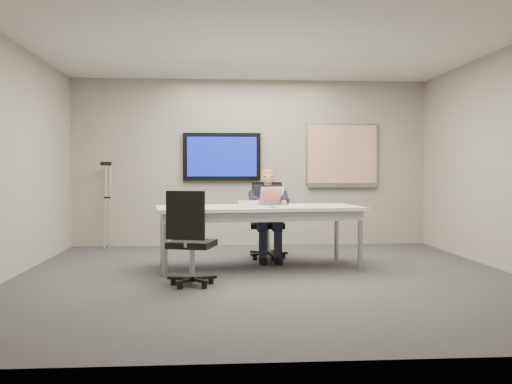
{
  "coord_description": "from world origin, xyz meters",
  "views": [
    {
      "loc": [
        -0.63,
        -6.65,
        1.24
      ],
      "look_at": [
        -0.08,
        0.85,
        0.98
      ],
      "focal_mm": 40.0,
      "sensor_mm": 36.0,
      "label": 1
    }
  ],
  "objects": [
    {
      "name": "whiteboard",
      "position": [
        1.55,
        2.97,
        1.53
      ],
      "size": [
        1.25,
        0.08,
        1.1
      ],
      "color": "#989AA0",
      "rests_on": "wall_back"
    },
    {
      "name": "wall_left",
      "position": [
        -3.0,
        0.0,
        1.4
      ],
      "size": [
        0.02,
        6.0,
        2.8
      ],
      "primitive_type": "cube",
      "color": "gray",
      "rests_on": "ground"
    },
    {
      "name": "ceiling",
      "position": [
        0.0,
        0.0,
        2.8
      ],
      "size": [
        6.0,
        6.0,
        0.02
      ],
      "primitive_type": "cube",
      "color": "silver",
      "rests_on": "wall_back"
    },
    {
      "name": "crutch",
      "position": [
        -2.38,
        2.81,
        0.72
      ],
      "size": [
        0.31,
        0.55,
        1.47
      ],
      "primitive_type": null,
      "rotation": [
        -0.15,
        0.0,
        -0.25
      ],
      "color": "#ABADB3",
      "rests_on": "ground"
    },
    {
      "name": "floor",
      "position": [
        0.0,
        0.0,
        0.0
      ],
      "size": [
        6.0,
        6.0,
        0.02
      ],
      "primitive_type": "cube",
      "color": "#363538",
      "rests_on": "ground"
    },
    {
      "name": "pen",
      "position": [
        0.09,
        0.35,
        0.81
      ],
      "size": [
        0.06,
        0.12,
        0.01
      ],
      "primitive_type": "cylinder",
      "rotation": [
        0.0,
        1.57,
        2.0
      ],
      "color": "black",
      "rests_on": "conference_table"
    },
    {
      "name": "seated_person",
      "position": [
        0.13,
        1.26,
        0.52
      ],
      "size": [
        0.4,
        0.68,
        1.28
      ],
      "rotation": [
        0.0,
        0.0,
        -0.01
      ],
      "color": "#1D2130",
      "rests_on": "office_chair_far"
    },
    {
      "name": "office_chair_far",
      "position": [
        0.13,
        1.51,
        0.34
      ],
      "size": [
        0.55,
        0.55,
        1.1
      ],
      "rotation": [
        0.0,
        0.0,
        -0.05
      ],
      "color": "black",
      "rests_on": "ground"
    },
    {
      "name": "office_chair_near",
      "position": [
        -0.88,
        -0.47,
        0.33
      ],
      "size": [
        0.61,
        0.61,
        1.04
      ],
      "rotation": [
        0.0,
        0.0,
        2.87
      ],
      "color": "black",
      "rests_on": "ground"
    },
    {
      "name": "wall_back",
      "position": [
        0.0,
        3.0,
        1.4
      ],
      "size": [
        6.0,
        0.02,
        2.8
      ],
      "primitive_type": "cube",
      "color": "gray",
      "rests_on": "ground"
    },
    {
      "name": "wall_front",
      "position": [
        0.0,
        -3.0,
        1.4
      ],
      "size": [
        6.0,
        0.02,
        2.8
      ],
      "primitive_type": "cube",
      "color": "gray",
      "rests_on": "ground"
    },
    {
      "name": "conference_table",
      "position": [
        -0.06,
        0.66,
        0.71
      ],
      "size": [
        2.71,
        1.38,
        0.8
      ],
      "rotation": [
        0.0,
        0.0,
        0.12
      ],
      "color": "white",
      "rests_on": "ground"
    },
    {
      "name": "name_tent",
      "position": [
        -0.22,
        0.37,
        0.85
      ],
      "size": [
        0.23,
        0.07,
        0.09
      ],
      "primitive_type": null,
      "rotation": [
        0.0,
        0.0,
        0.02
      ],
      "color": "white",
      "rests_on": "conference_table"
    },
    {
      "name": "tv_display",
      "position": [
        -0.5,
        2.95,
        1.5
      ],
      "size": [
        1.3,
        0.09,
        0.8
      ],
      "color": "black",
      "rests_on": "wall_back"
    },
    {
      "name": "laptop",
      "position": [
        0.14,
        0.89,
        0.86
      ],
      "size": [
        0.41,
        0.43,
        0.24
      ],
      "rotation": [
        0.0,
        0.0,
        0.37
      ],
      "color": "#B3B3B6",
      "rests_on": "conference_table"
    }
  ]
}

